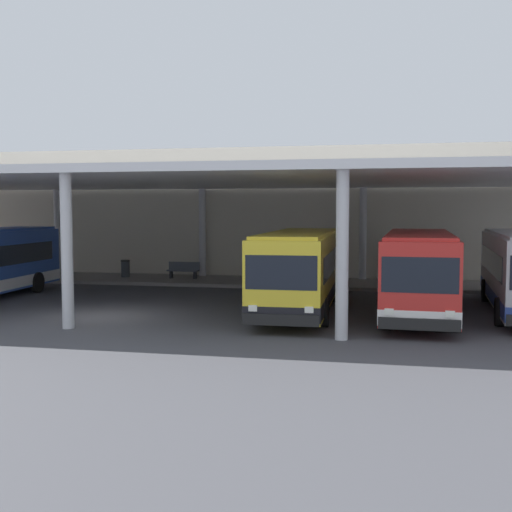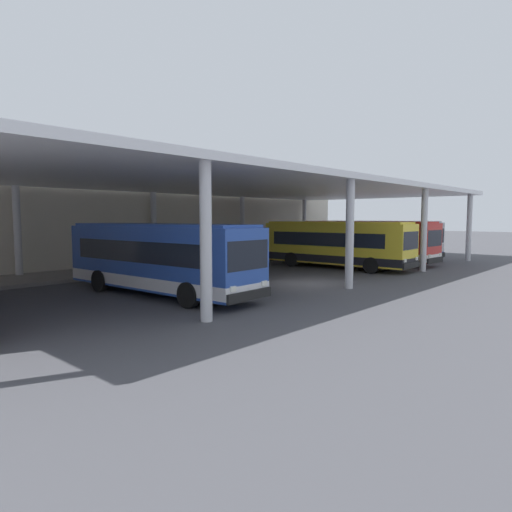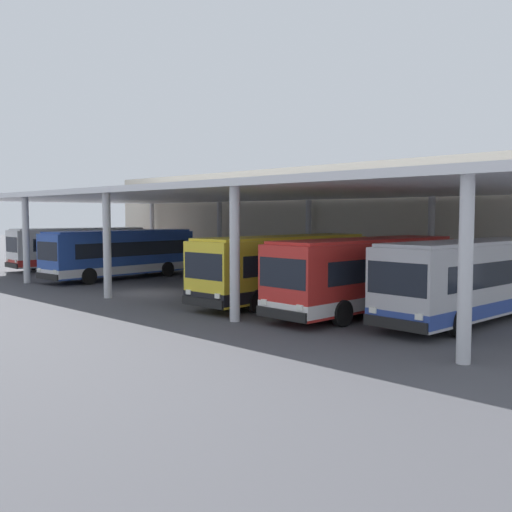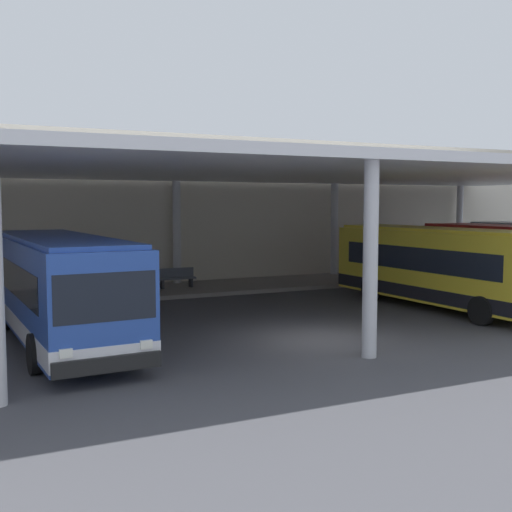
{
  "view_description": "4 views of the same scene",
  "coord_description": "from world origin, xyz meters",
  "px_view_note": "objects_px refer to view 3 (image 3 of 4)",
  "views": [
    {
      "loc": [
        10.64,
        -22.2,
        4.03
      ],
      "look_at": [
        5.27,
        3.58,
        2.12
      ],
      "focal_mm": 44.69,
      "sensor_mm": 36.0,
      "label": 1
    },
    {
      "loc": [
        -18.99,
        -13.45,
        3.44
      ],
      "look_at": [
        -0.88,
        2.79,
        1.34
      ],
      "focal_mm": 31.2,
      "sensor_mm": 36.0,
      "label": 2
    },
    {
      "loc": [
        25.37,
        -17.92,
        4.14
      ],
      "look_at": [
        4.24,
        3.86,
        2.0
      ],
      "focal_mm": 40.33,
      "sensor_mm": 36.0,
      "label": 3
    },
    {
      "loc": [
        -9.9,
        -15.98,
        4.1
      ],
      "look_at": [
        0.28,
        5.06,
        2.15
      ],
      "focal_mm": 43.69,
      "sensor_mm": 36.0,
      "label": 4
    }
  ],
  "objects_px": {
    "bus_nearest_bay": "(80,247)",
    "bus_second_bay": "(121,253)",
    "bus_departing": "(473,279)",
    "bench_waiting": "(286,266)",
    "bus_middle_bay": "(284,267)",
    "bus_far_bay": "(366,274)",
    "trash_bin": "(250,263)"
  },
  "relations": [
    {
      "from": "bus_nearest_bay",
      "to": "bus_second_bay",
      "type": "relative_size",
      "value": 1.0
    },
    {
      "from": "bus_departing",
      "to": "bench_waiting",
      "type": "relative_size",
      "value": 5.93
    },
    {
      "from": "bus_second_bay",
      "to": "bench_waiting",
      "type": "relative_size",
      "value": 5.91
    },
    {
      "from": "bus_middle_bay",
      "to": "bench_waiting",
      "type": "bearing_deg",
      "value": 130.8
    },
    {
      "from": "bus_far_bay",
      "to": "bus_nearest_bay",
      "type": "bearing_deg",
      "value": 176.15
    },
    {
      "from": "bus_far_bay",
      "to": "bench_waiting",
      "type": "relative_size",
      "value": 5.9
    },
    {
      "from": "bus_middle_bay",
      "to": "bus_second_bay",
      "type": "bearing_deg",
      "value": 179.23
    },
    {
      "from": "bench_waiting",
      "to": "bus_far_bay",
      "type": "bearing_deg",
      "value": -35.9
    },
    {
      "from": "bus_middle_bay",
      "to": "trash_bin",
      "type": "relative_size",
      "value": 10.79
    },
    {
      "from": "bus_nearest_bay",
      "to": "bus_departing",
      "type": "distance_m",
      "value": 31.68
    },
    {
      "from": "bus_middle_bay",
      "to": "bus_departing",
      "type": "relative_size",
      "value": 0.99
    },
    {
      "from": "bus_nearest_bay",
      "to": "bus_second_bay",
      "type": "distance_m",
      "value": 8.77
    },
    {
      "from": "bus_second_bay",
      "to": "bench_waiting",
      "type": "bearing_deg",
      "value": 53.5
    },
    {
      "from": "bus_nearest_bay",
      "to": "bus_middle_bay",
      "type": "relative_size",
      "value": 1.01
    },
    {
      "from": "bus_departing",
      "to": "trash_bin",
      "type": "height_order",
      "value": "bus_departing"
    },
    {
      "from": "bus_middle_bay",
      "to": "bus_far_bay",
      "type": "bearing_deg",
      "value": 1.41
    },
    {
      "from": "bus_far_bay",
      "to": "bus_departing",
      "type": "bearing_deg",
      "value": 16.79
    },
    {
      "from": "bus_far_bay",
      "to": "bus_departing",
      "type": "xyz_separation_m",
      "value": [
        4.08,
        1.23,
        0.0
      ]
    },
    {
      "from": "bus_second_bay",
      "to": "bench_waiting",
      "type": "distance_m",
      "value": 11.12
    },
    {
      "from": "bus_far_bay",
      "to": "bus_departing",
      "type": "distance_m",
      "value": 4.27
    },
    {
      "from": "bench_waiting",
      "to": "trash_bin",
      "type": "relative_size",
      "value": 1.84
    },
    {
      "from": "bus_nearest_bay",
      "to": "bus_middle_bay",
      "type": "distance_m",
      "value": 23.11
    },
    {
      "from": "bus_second_bay",
      "to": "bus_far_bay",
      "type": "relative_size",
      "value": 1.0
    },
    {
      "from": "bench_waiting",
      "to": "bus_second_bay",
      "type": "bearing_deg",
      "value": -126.5
    },
    {
      "from": "bus_middle_bay",
      "to": "bench_waiting",
      "type": "distance_m",
      "value": 12.06
    },
    {
      "from": "bus_second_bay",
      "to": "trash_bin",
      "type": "relative_size",
      "value": 10.86
    },
    {
      "from": "trash_bin",
      "to": "bus_far_bay",
      "type": "bearing_deg",
      "value": -29.56
    },
    {
      "from": "bench_waiting",
      "to": "bus_middle_bay",
      "type": "bearing_deg",
      "value": -49.2
    },
    {
      "from": "bus_middle_bay",
      "to": "bus_departing",
      "type": "bearing_deg",
      "value": 8.84
    },
    {
      "from": "bus_far_bay",
      "to": "bus_second_bay",
      "type": "bearing_deg",
      "value": 179.75
    },
    {
      "from": "bus_second_bay",
      "to": "bus_departing",
      "type": "height_order",
      "value": "same"
    },
    {
      "from": "bus_nearest_bay",
      "to": "bench_waiting",
      "type": "xyz_separation_m",
      "value": [
        15.18,
        7.13,
        -0.99
      ]
    }
  ]
}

